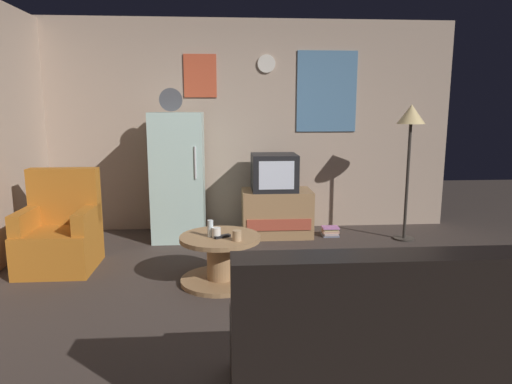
% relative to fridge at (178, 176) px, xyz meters
% --- Properties ---
extents(ground_plane, '(12.00, 12.00, 0.00)m').
position_rel_fridge_xyz_m(ground_plane, '(0.86, -1.96, -0.75)').
color(ground_plane, '#3D332D').
extents(wall_with_art, '(5.20, 0.12, 2.63)m').
position_rel_fridge_xyz_m(wall_with_art, '(0.87, 0.49, 0.56)').
color(wall_with_art, tan).
rests_on(wall_with_art, ground_plane).
extents(fridge, '(0.60, 0.62, 1.77)m').
position_rel_fridge_xyz_m(fridge, '(0.00, 0.00, 0.00)').
color(fridge, silver).
rests_on(fridge, ground_plane).
extents(tv_stand, '(0.84, 0.53, 0.56)m').
position_rel_fridge_xyz_m(tv_stand, '(1.18, 0.04, -0.47)').
color(tv_stand, '#9E754C').
rests_on(tv_stand, ground_plane).
extents(crt_tv, '(0.54, 0.51, 0.44)m').
position_rel_fridge_xyz_m(crt_tv, '(1.14, 0.04, 0.03)').
color(crt_tv, black).
rests_on(crt_tv, tv_stand).
extents(standing_lamp, '(0.32, 0.32, 1.59)m').
position_rel_fridge_xyz_m(standing_lamp, '(2.68, -0.25, 0.60)').
color(standing_lamp, '#332D28').
rests_on(standing_lamp, ground_plane).
extents(coffee_table, '(0.72, 0.72, 0.44)m').
position_rel_fridge_xyz_m(coffee_table, '(0.50, -1.47, -0.54)').
color(coffee_table, '#9E754C').
rests_on(coffee_table, ground_plane).
extents(wine_glass, '(0.05, 0.05, 0.15)m').
position_rel_fridge_xyz_m(wine_glass, '(0.41, -1.50, -0.24)').
color(wine_glass, silver).
rests_on(wine_glass, coffee_table).
extents(mug_ceramic_white, '(0.08, 0.08, 0.09)m').
position_rel_fridge_xyz_m(mug_ceramic_white, '(0.46, -1.53, -0.27)').
color(mug_ceramic_white, silver).
rests_on(mug_ceramic_white, coffee_table).
extents(mug_ceramic_tan, '(0.08, 0.08, 0.09)m').
position_rel_fridge_xyz_m(mug_ceramic_tan, '(0.64, -1.63, -0.27)').
color(mug_ceramic_tan, tan).
rests_on(mug_ceramic_tan, coffee_table).
extents(remote_control, '(0.15, 0.11, 0.02)m').
position_rel_fridge_xyz_m(remote_control, '(0.52, -1.53, -0.31)').
color(remote_control, black).
rests_on(remote_control, coffee_table).
extents(armchair, '(0.68, 0.68, 0.96)m').
position_rel_fridge_xyz_m(armchair, '(-1.07, -0.95, -0.42)').
color(armchair, '#B2661E').
rests_on(armchair, ground_plane).
extents(couch, '(1.70, 0.80, 0.92)m').
position_rel_fridge_xyz_m(couch, '(1.41, -3.30, -0.44)').
color(couch, black).
rests_on(couch, ground_plane).
extents(book_stack, '(0.20, 0.17, 0.12)m').
position_rel_fridge_xyz_m(book_stack, '(1.83, -0.04, -0.70)').
color(book_stack, slate).
rests_on(book_stack, ground_plane).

